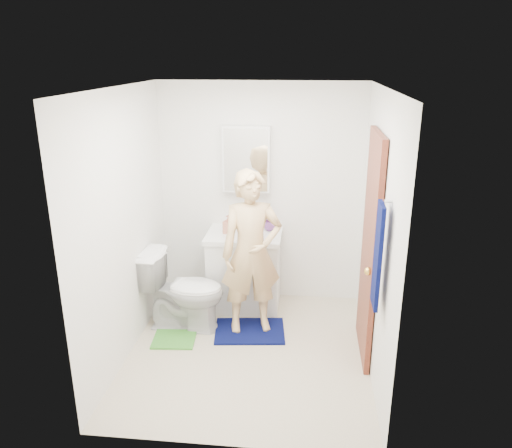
{
  "coord_description": "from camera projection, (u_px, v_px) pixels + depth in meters",
  "views": [
    {
      "loc": [
        0.5,
        -4.02,
        2.65
      ],
      "look_at": [
        0.05,
        0.25,
        1.19
      ],
      "focal_mm": 35.0,
      "sensor_mm": 36.0,
      "label": 1
    }
  ],
  "objects": [
    {
      "name": "floor",
      "position": [
        248.0,
        353.0,
        4.69
      ],
      "size": [
        2.2,
        2.4,
        0.02
      ],
      "primitive_type": "cube",
      "color": "beige",
      "rests_on": "ground"
    },
    {
      "name": "ceiling",
      "position": [
        247.0,
        86.0,
        3.91
      ],
      "size": [
        2.2,
        2.4,
        0.02
      ],
      "primitive_type": "cube",
      "color": "white",
      "rests_on": "ground"
    },
    {
      "name": "wall_back",
      "position": [
        261.0,
        194.0,
        5.44
      ],
      "size": [
        2.2,
        0.02,
        2.4
      ],
      "primitive_type": "cube",
      "color": "white",
      "rests_on": "ground"
    },
    {
      "name": "wall_front",
      "position": [
        224.0,
        295.0,
        3.16
      ],
      "size": [
        2.2,
        0.02,
        2.4
      ],
      "primitive_type": "cube",
      "color": "white",
      "rests_on": "ground"
    },
    {
      "name": "wall_left",
      "position": [
        123.0,
        227.0,
        4.41
      ],
      "size": [
        0.02,
        2.4,
        2.4
      ],
      "primitive_type": "cube",
      "color": "white",
      "rests_on": "ground"
    },
    {
      "name": "wall_right",
      "position": [
        379.0,
        236.0,
        4.19
      ],
      "size": [
        0.02,
        2.4,
        2.4
      ],
      "primitive_type": "cube",
      "color": "white",
      "rests_on": "ground"
    },
    {
      "name": "vanity_cabinet",
      "position": [
        244.0,
        272.0,
        5.43
      ],
      "size": [
        0.75,
        0.55,
        0.8
      ],
      "primitive_type": "cube",
      "color": "white",
      "rests_on": "floor"
    },
    {
      "name": "countertop",
      "position": [
        244.0,
        235.0,
        5.29
      ],
      "size": [
        0.79,
        0.59,
        0.05
      ],
      "primitive_type": "cube",
      "color": "white",
      "rests_on": "vanity_cabinet"
    },
    {
      "name": "sink_basin",
      "position": [
        244.0,
        234.0,
        5.29
      ],
      "size": [
        0.4,
        0.4,
        0.03
      ],
      "primitive_type": "cylinder",
      "color": "white",
      "rests_on": "countertop"
    },
    {
      "name": "faucet",
      "position": [
        246.0,
        222.0,
        5.44
      ],
      "size": [
        0.03,
        0.03,
        0.12
      ],
      "primitive_type": "cylinder",
      "color": "silver",
      "rests_on": "countertop"
    },
    {
      "name": "medicine_cabinet",
      "position": [
        246.0,
        159.0,
        5.26
      ],
      "size": [
        0.5,
        0.12,
        0.7
      ],
      "primitive_type": "cube",
      "color": "white",
      "rests_on": "wall_back"
    },
    {
      "name": "mirror_panel",
      "position": [
        246.0,
        160.0,
        5.2
      ],
      "size": [
        0.46,
        0.01,
        0.66
      ],
      "primitive_type": "cube",
      "color": "white",
      "rests_on": "wall_back"
    },
    {
      "name": "door",
      "position": [
        370.0,
        249.0,
        4.39
      ],
      "size": [
        0.05,
        0.8,
        2.05
      ],
      "primitive_type": "cube",
      "color": "brown",
      "rests_on": "ground"
    },
    {
      "name": "door_knob",
      "position": [
        368.0,
        271.0,
        4.12
      ],
      "size": [
        0.07,
        0.07,
        0.07
      ],
      "primitive_type": "sphere",
      "color": "gold",
      "rests_on": "door"
    },
    {
      "name": "towel",
      "position": [
        378.0,
        256.0,
        3.64
      ],
      "size": [
        0.03,
        0.24,
        0.8
      ],
      "primitive_type": "cube",
      "color": "#070D44",
      "rests_on": "wall_right"
    },
    {
      "name": "towel_hook",
      "position": [
        388.0,
        201.0,
        3.5
      ],
      "size": [
        0.06,
        0.02,
        0.02
      ],
      "primitive_type": "cylinder",
      "rotation": [
        0.0,
        1.57,
        0.0
      ],
      "color": "silver",
      "rests_on": "wall_right"
    },
    {
      "name": "toilet",
      "position": [
        184.0,
        290.0,
        5.0
      ],
      "size": [
        0.82,
        0.5,
        0.81
      ],
      "primitive_type": "imported",
      "rotation": [
        0.0,
        0.0,
        1.52
      ],
      "color": "white",
      "rests_on": "floor"
    },
    {
      "name": "bath_mat",
      "position": [
        250.0,
        331.0,
        5.01
      ],
      "size": [
        0.74,
        0.56,
        0.02
      ],
      "primitive_type": "cube",
      "rotation": [
        0.0,
        0.0,
        0.11
      ],
      "color": "#070D44",
      "rests_on": "floor"
    },
    {
      "name": "green_rug",
      "position": [
        174.0,
        339.0,
        4.87
      ],
      "size": [
        0.43,
        0.37,
        0.02
      ],
      "primitive_type": "cube",
      "rotation": [
        0.0,
        0.0,
        0.08
      ],
      "color": "green",
      "rests_on": "floor"
    },
    {
      "name": "soap_dispenser",
      "position": [
        228.0,
        224.0,
        5.25
      ],
      "size": [
        0.12,
        0.12,
        0.2
      ],
      "primitive_type": "imported",
      "rotation": [
        0.0,
        0.0,
        -0.37
      ],
      "color": "#C9785E",
      "rests_on": "countertop"
    },
    {
      "name": "toothbrush_cup",
      "position": [
        270.0,
        226.0,
        5.36
      ],
      "size": [
        0.17,
        0.17,
        0.1
      ],
      "primitive_type": "imported",
      "rotation": [
        0.0,
        0.0,
        -0.34
      ],
      "color": "#7C418F",
      "rests_on": "countertop"
    },
    {
      "name": "man",
      "position": [
        251.0,
        253.0,
        4.8
      ],
      "size": [
        0.68,
        0.53,
        1.62
      ],
      "primitive_type": "imported",
      "rotation": [
        0.0,
        0.0,
        0.27
      ],
      "color": "#DDB57C",
      "rests_on": "bath_mat"
    }
  ]
}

